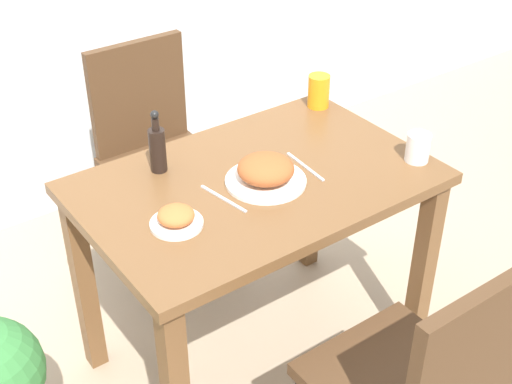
{
  "coord_description": "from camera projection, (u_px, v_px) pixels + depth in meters",
  "views": [
    {
      "loc": [
        -1.06,
        -1.47,
        1.89
      ],
      "look_at": [
        0.0,
        0.0,
        0.69
      ],
      "focal_mm": 50.0,
      "sensor_mm": 36.0,
      "label": 1
    }
  ],
  "objects": [
    {
      "name": "juice_glass",
      "position": [
        319.0,
        91.0,
        2.52
      ],
      "size": [
        0.08,
        0.08,
        0.12
      ],
      "color": "orange",
      "rests_on": "dining_table"
    },
    {
      "name": "sauce_bottle",
      "position": [
        157.0,
        148.0,
        2.14
      ],
      "size": [
        0.05,
        0.05,
        0.2
      ],
      "color": "black",
      "rests_on": "dining_table"
    },
    {
      "name": "ground_plane",
      "position": [
        256.0,
        352.0,
        2.56
      ],
      "size": [
        16.0,
        16.0,
        0.0
      ],
      "primitive_type": "plane",
      "color": "tan"
    },
    {
      "name": "drink_cup",
      "position": [
        418.0,
        147.0,
        2.21
      ],
      "size": [
        0.07,
        0.07,
        0.09
      ],
      "color": "white",
      "rests_on": "dining_table"
    },
    {
      "name": "spoon_utensil",
      "position": [
        305.0,
        167.0,
        2.2
      ],
      "size": [
        0.02,
        0.19,
        0.0
      ],
      "rotation": [
        0.0,
        0.0,
        1.5
      ],
      "color": "silver",
      "rests_on": "dining_table"
    },
    {
      "name": "fork_utensil",
      "position": [
        223.0,
        199.0,
        2.05
      ],
      "size": [
        0.04,
        0.19,
        0.0
      ],
      "rotation": [
        0.0,
        0.0,
        1.73
      ],
      "color": "silver",
      "rests_on": "dining_table"
    },
    {
      "name": "side_plate",
      "position": [
        176.0,
        218.0,
        1.93
      ],
      "size": [
        0.15,
        0.15,
        0.06
      ],
      "color": "white",
      "rests_on": "dining_table"
    },
    {
      "name": "food_plate",
      "position": [
        266.0,
        172.0,
        2.11
      ],
      "size": [
        0.24,
        0.24,
        0.08
      ],
      "color": "white",
      "rests_on": "dining_table"
    },
    {
      "name": "chair_near",
      "position": [
        423.0,
        383.0,
        1.79
      ],
      "size": [
        0.42,
        0.42,
        0.89
      ],
      "rotation": [
        0.0,
        0.0,
        3.14
      ],
      "color": "#4C331E",
      "rests_on": "ground_plane"
    },
    {
      "name": "dining_table",
      "position": [
        256.0,
        211.0,
        2.21
      ],
      "size": [
        1.06,
        0.69,
        0.74
      ],
      "color": "brown",
      "rests_on": "ground_plane"
    },
    {
      "name": "chair_far",
      "position": [
        156.0,
        145.0,
        2.79
      ],
      "size": [
        0.42,
        0.42,
        0.89
      ],
      "color": "#4C331E",
      "rests_on": "ground_plane"
    }
  ]
}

